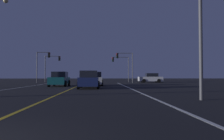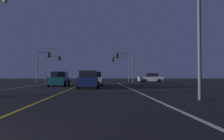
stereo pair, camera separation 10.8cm
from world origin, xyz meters
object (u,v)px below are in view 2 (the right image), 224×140
(traffic_light_near_right, at_px, (125,61))
(street_lamp_right_near, at_px, (186,9))
(traffic_light_far_right, at_px, (120,63))
(traffic_light_near_left, at_px, (43,60))
(car_ahead_far, at_px, (95,79))
(car_lead_same_lane, at_px, (89,80))
(car_crossing_side, at_px, (151,78))
(traffic_light_far_left, at_px, (53,63))
(car_oncoming, at_px, (59,79))

(traffic_light_near_right, xyz_separation_m, street_lamp_right_near, (0.25, -27.07, 0.67))
(traffic_light_far_right, bearing_deg, traffic_light_near_left, 21.67)
(car_ahead_far, distance_m, traffic_light_near_right, 12.23)
(traffic_light_near_left, bearing_deg, car_lead_same_lane, -61.95)
(car_lead_same_lane, bearing_deg, street_lamp_right_near, -152.21)
(traffic_light_far_right, xyz_separation_m, street_lamp_right_near, (0.52, -32.57, 0.81))
(car_crossing_side, height_order, car_lead_same_lane, same)
(car_crossing_side, distance_m, car_lead_same_lane, 20.55)
(car_crossing_side, distance_m, car_ahead_far, 15.53)
(traffic_light_near_left, relative_size, street_lamp_right_near, 0.76)
(traffic_light_far_left, relative_size, street_lamp_right_near, 0.73)
(car_ahead_far, bearing_deg, car_oncoming, 107.41)
(car_oncoming, relative_size, traffic_light_far_right, 0.86)
(car_lead_same_lane, xyz_separation_m, street_lamp_right_near, (5.53, -10.50, 3.76))
(traffic_light_far_left, bearing_deg, car_oncoming, -74.90)
(traffic_light_near_right, xyz_separation_m, traffic_light_far_right, (-0.27, 5.50, -0.14))
(car_oncoming, distance_m, traffic_light_near_left, 13.47)
(traffic_light_far_right, bearing_deg, car_oncoming, 63.61)
(traffic_light_far_left, bearing_deg, traffic_light_near_right, -21.84)
(traffic_light_near_left, bearing_deg, street_lamp_right_near, -62.05)
(traffic_light_far_left, xyz_separation_m, street_lamp_right_near, (13.97, -32.57, 0.72))
(car_crossing_side, xyz_separation_m, car_lead_same_lane, (-10.19, -17.85, 0.00))
(traffic_light_far_left, bearing_deg, car_ahead_far, -61.51)
(car_ahead_far, height_order, traffic_light_near_left, traffic_light_near_left)
(traffic_light_far_right, relative_size, street_lamp_right_near, 0.71)
(traffic_light_near_right, distance_m, traffic_light_near_left, 14.11)
(traffic_light_near_right, distance_m, street_lamp_right_near, 27.08)
(car_ahead_far, height_order, street_lamp_right_near, street_lamp_right_near)
(traffic_light_near_right, bearing_deg, traffic_light_far_left, -21.84)
(car_oncoming, height_order, traffic_light_near_right, traffic_light_near_right)
(car_oncoming, xyz_separation_m, car_lead_same_lane, (3.70, -4.51, 0.00))
(car_oncoming, bearing_deg, car_lead_same_lane, 39.36)
(car_oncoming, bearing_deg, traffic_light_far_left, -164.90)
(car_lead_same_lane, height_order, car_ahead_far, same)
(car_oncoming, height_order, traffic_light_far_right, traffic_light_far_right)
(traffic_light_near_left, height_order, traffic_light_far_right, traffic_light_near_left)
(traffic_light_near_right, relative_size, traffic_light_far_right, 1.05)
(street_lamp_right_near, bearing_deg, car_ahead_far, -72.50)
(traffic_light_near_left, xyz_separation_m, traffic_light_far_right, (13.84, 5.50, -0.16))
(car_oncoming, relative_size, traffic_light_far_left, 0.83)
(car_lead_same_lane, distance_m, car_ahead_far, 5.81)
(car_lead_same_lane, height_order, traffic_light_near_left, traffic_light_near_left)
(traffic_light_far_right, bearing_deg, car_lead_same_lane, 77.20)
(car_oncoming, distance_m, car_ahead_far, 4.29)
(car_lead_same_lane, relative_size, traffic_light_far_left, 0.83)
(car_oncoming, distance_m, street_lamp_right_near, 18.02)
(traffic_light_near_right, bearing_deg, street_lamp_right_near, 90.53)
(street_lamp_right_near, bearing_deg, car_lead_same_lane, -62.21)
(car_lead_same_lane, relative_size, traffic_light_near_right, 0.82)
(car_oncoming, distance_m, car_crossing_side, 19.26)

